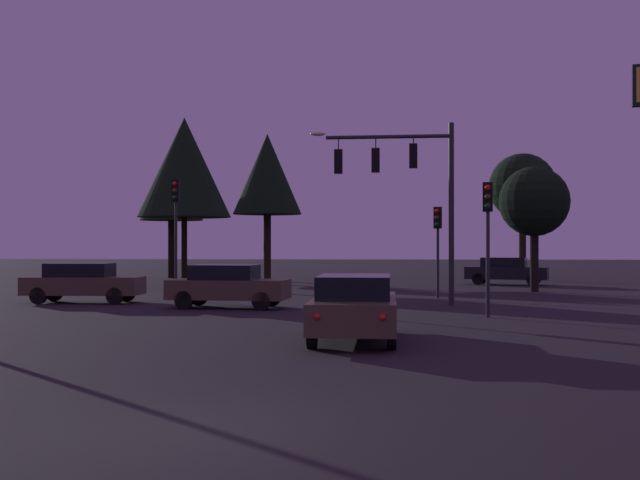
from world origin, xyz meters
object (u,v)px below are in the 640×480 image
traffic_light_corner_right (438,233)px  tree_right_cluster (267,175)px  car_crossing_right (83,282)px  tree_center_horizon (172,192)px  tree_behind_sign (522,187)px  tree_left_far (184,168)px  tree_lot_edge (534,202)px  traffic_light_corner_left (176,215)px  car_far_lane (506,270)px  traffic_signal_mast_arm (407,178)px  car_crossing_left (228,285)px  traffic_light_median (488,221)px  car_nearside_lane (355,306)px

traffic_light_corner_right → tree_right_cluster: bearing=121.6°
car_crossing_right → tree_center_horizon: 22.58m
car_crossing_right → tree_behind_sign: bearing=45.1°
tree_left_far → tree_lot_edge: 18.22m
traffic_light_corner_left → car_far_lane: traffic_light_corner_left is taller
traffic_signal_mast_arm → tree_center_horizon: size_ratio=0.87×
car_far_lane → tree_left_far: tree_left_far is taller
tree_behind_sign → tree_right_cluster: tree_right_cluster is taller
car_crossing_right → tree_behind_sign: size_ratio=0.56×
car_crossing_left → tree_left_far: 15.74m
car_crossing_left → car_far_lane: bearing=52.6°
traffic_light_corner_right → traffic_light_median: (0.76, -8.41, 0.23)m
traffic_signal_mast_arm → car_crossing_right: (-12.34, 0.37, -3.89)m
tree_right_cluster → car_crossing_right: bearing=-104.7°
traffic_light_corner_left → tree_left_far: (-1.98, 9.71, 2.94)m
tree_left_far → tree_center_horizon: (-3.29, 10.06, -0.62)m
traffic_light_corner_right → traffic_light_median: size_ratio=0.92×
traffic_signal_mast_arm → car_nearside_lane: bearing=-99.4°
traffic_light_corner_left → tree_right_cluster: size_ratio=0.54×
traffic_light_corner_right → tree_lot_edge: tree_lot_edge is taller
traffic_signal_mast_arm → traffic_light_corner_right: 4.51m
car_crossing_left → car_far_lane: size_ratio=0.91×
car_far_lane → tree_lot_edge: size_ratio=0.80×
traffic_light_corner_right → tree_center_horizon: bearing=130.9°
car_far_lane → tree_lot_edge: bearing=-88.5°
car_crossing_left → tree_lot_edge: tree_lot_edge is taller
traffic_light_corner_right → car_nearside_lane: 14.87m
traffic_signal_mast_arm → traffic_light_corner_left: traffic_signal_mast_arm is taller
traffic_light_median → tree_right_cluster: 25.40m
traffic_light_median → car_far_lane: 20.05m
traffic_light_corner_left → car_far_lane: (15.54, 12.36, -2.64)m
car_nearside_lane → tree_lot_edge: (8.19, 19.02, 3.45)m
tree_behind_sign → car_crossing_left: bearing=-122.9°
car_far_lane → traffic_light_corner_right: bearing=-113.3°
car_crossing_left → tree_center_horizon: bearing=108.9°
tree_behind_sign → tree_left_far: (-19.69, -8.95, 0.48)m
traffic_light_median → traffic_light_corner_left: bearing=148.1°
traffic_light_corner_right → car_crossing_left: bearing=-145.3°
traffic_signal_mast_arm → car_far_lane: (6.26, 14.88, -3.89)m
traffic_light_corner_right → car_far_lane: (4.79, 11.10, -1.92)m
traffic_light_corner_left → traffic_light_median: (11.50, -7.16, -0.49)m
traffic_light_corner_right → traffic_light_median: traffic_light_median is taller
car_nearside_lane → tree_center_horizon: 35.64m
traffic_light_corner_right → tree_lot_edge: bearing=43.1°
car_nearside_lane → tree_left_far: tree_left_far is taller
traffic_light_median → car_crossing_right: size_ratio=0.92×
traffic_signal_mast_arm → tree_right_cluster: 20.10m
car_crossing_right → traffic_light_corner_right: bearing=13.9°
car_nearside_lane → car_far_lane: size_ratio=0.99×
car_crossing_left → tree_center_horizon: (-8.18, 23.93, 4.96)m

